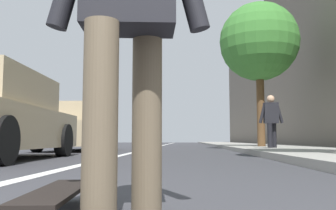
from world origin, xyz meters
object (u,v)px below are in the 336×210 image
skater_person (128,5)px  parked_car_mid (79,129)px  traffic_light (158,97)px  street_tree_mid (259,42)px  pedestrian_distant (271,119)px  skateboard (57,194)px

skater_person → parked_car_mid: skater_person is taller
traffic_light → parked_car_mid: bearing=172.6°
street_tree_mid → traffic_light: bearing=22.7°
parked_car_mid → street_tree_mid: (1.55, -6.13, 3.20)m
parked_car_mid → traffic_light: traffic_light is taller
parked_car_mid → traffic_light: bearing=-7.4°
skater_person → pedestrian_distant: bearing=-16.7°
skater_person → traffic_light: (22.42, 1.59, 2.24)m
skateboard → parked_car_mid: parked_car_mid is taller
pedestrian_distant → skateboard: bearing=161.1°
parked_car_mid → pedestrian_distant: pedestrian_distant is taller
skater_person → street_tree_mid: (11.59, -2.94, 2.96)m
skater_person → traffic_light: bearing=4.1°
traffic_light → street_tree_mid: size_ratio=0.86×
skater_person → pedestrian_distant: pedestrian_distant is taller
skater_person → pedestrian_distant: size_ratio=0.99×
street_tree_mid → pedestrian_distant: 3.82m
skateboard → traffic_light: bearing=3.2°
street_tree_mid → pedestrian_distant: size_ratio=3.24×
skater_person → parked_car_mid: (10.04, 3.19, -0.24)m
skater_person → traffic_light: 22.59m
street_tree_mid → pedestrian_distant: street_tree_mid is taller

